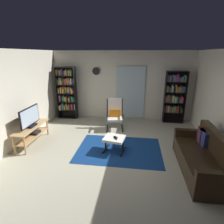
{
  "coord_description": "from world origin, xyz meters",
  "views": [
    {
      "loc": [
        0.54,
        -4.01,
        2.48
      ],
      "look_at": [
        -0.14,
        1.04,
        0.82
      ],
      "focal_mm": 28.82,
      "sensor_mm": 36.0,
      "label": 1
    }
  ],
  "objects": [
    {
      "name": "bookshelf_near_tv",
      "position": [
        -2.13,
        2.61,
        1.09
      ],
      "size": [
        0.73,
        0.3,
        2.01
      ],
      "color": "black",
      "rests_on": "ground"
    },
    {
      "name": "wall_left",
      "position": [
        -2.7,
        0.0,
        1.3
      ],
      "size": [
        0.06,
        6.0,
        2.6
      ],
      "primitive_type": "cube",
      "color": "beige",
      "rests_on": "ground"
    },
    {
      "name": "wall_clock",
      "position": [
        -0.99,
        2.82,
        1.85
      ],
      "size": [
        0.29,
        0.03,
        0.29
      ],
      "color": "silver"
    },
    {
      "name": "leather_sofa",
      "position": [
        2.08,
        -0.34,
        0.31
      ],
      "size": [
        0.8,
        1.92,
        0.86
      ],
      "color": "black",
      "rests_on": "ground"
    },
    {
      "name": "cell_phone",
      "position": [
        0.05,
        0.21,
        0.4
      ],
      "size": [
        0.09,
        0.15,
        0.01
      ],
      "primitive_type": "cube",
      "rotation": [
        0.0,
        0.0,
        0.15
      ],
      "color": "black",
      "rests_on": "ottoman"
    },
    {
      "name": "wall_back",
      "position": [
        0.0,
        2.9,
        1.3
      ],
      "size": [
        5.6,
        0.06,
        2.6
      ],
      "primitive_type": "cube",
      "color": "beige",
      "rests_on": "ground"
    },
    {
      "name": "ottoman",
      "position": [
        0.03,
        0.22,
        0.33
      ],
      "size": [
        0.6,
        0.56,
        0.4
      ],
      "color": "white",
      "rests_on": "ground"
    },
    {
      "name": "ground_plane",
      "position": [
        0.0,
        0.0,
        0.0
      ],
      "size": [
        7.02,
        7.02,
        0.0
      ],
      "primitive_type": "plane",
      "color": "#B0AD95"
    },
    {
      "name": "tv_stand",
      "position": [
        -2.35,
        0.36,
        0.35
      ],
      "size": [
        0.4,
        1.32,
        0.53
      ],
      "color": "tan",
      "rests_on": "ground"
    },
    {
      "name": "glass_door_panel",
      "position": [
        0.33,
        2.83,
        1.05
      ],
      "size": [
        1.1,
        0.01,
        2.0
      ],
      "primitive_type": "cube",
      "color": "silver"
    },
    {
      "name": "tv_remote",
      "position": [
        0.1,
        0.15,
        0.41
      ],
      "size": [
        0.05,
        0.15,
        0.02
      ],
      "primitive_type": "cube",
      "rotation": [
        0.0,
        0.0,
        -0.06
      ],
      "color": "black",
      "rests_on": "ottoman"
    },
    {
      "name": "television",
      "position": [
        -2.35,
        0.34,
        0.79
      ],
      "size": [
        0.2,
        0.87,
        0.56
      ],
      "color": "black",
      "rests_on": "tv_stand"
    },
    {
      "name": "bookshelf_near_sofa",
      "position": [
        1.95,
        2.68,
        1.03
      ],
      "size": [
        0.74,
        0.3,
        1.9
      ],
      "color": "black",
      "rests_on": "ground"
    },
    {
      "name": "area_rug",
      "position": [
        0.16,
        0.29,
        0.0
      ],
      "size": [
        2.24,
        1.61,
        0.01
      ],
      "primitive_type": "cube",
      "color": "navy",
      "rests_on": "ground"
    },
    {
      "name": "lounge_armchair",
      "position": [
        -0.14,
        1.81,
        0.53
      ],
      "size": [
        0.64,
        0.72,
        1.02
      ],
      "color": "black",
      "rests_on": "ground"
    }
  ]
}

